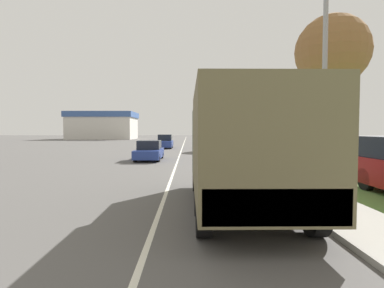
# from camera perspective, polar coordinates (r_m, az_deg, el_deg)

# --- Properties ---
(ground_plane) EXTENTS (180.00, 180.00, 0.00)m
(ground_plane) POSITION_cam_1_polar(r_m,az_deg,el_deg) (36.24, -1.86, -0.69)
(ground_plane) COLOR #565451
(lane_centre_stripe) EXTENTS (0.12, 120.00, 0.00)m
(lane_centre_stripe) POSITION_cam_1_polar(r_m,az_deg,el_deg) (36.24, -1.86, -0.69)
(lane_centre_stripe) COLOR silver
(lane_centre_stripe) RESTS_ON ground
(sidewalk_right) EXTENTS (1.80, 120.00, 0.12)m
(sidewalk_right) POSITION_cam_1_polar(r_m,az_deg,el_deg) (36.42, 5.24, -0.59)
(sidewalk_right) COLOR #9E9B93
(sidewalk_right) RESTS_ON ground
(grass_strip_right) EXTENTS (7.00, 120.00, 0.02)m
(grass_strip_right) POSITION_cam_1_polar(r_m,az_deg,el_deg) (37.14, 12.00, -0.65)
(grass_strip_right) COLOR #56843D
(grass_strip_right) RESTS_ON ground
(military_truck) EXTENTS (2.51, 6.69, 3.05)m
(military_truck) POSITION_cam_1_polar(r_m,az_deg,el_deg) (8.01, 9.38, -0.28)
(military_truck) COLOR #474C38
(military_truck) RESTS_ON ground
(car_nearest_ahead) EXTENTS (1.73, 4.08, 1.38)m
(car_nearest_ahead) POSITION_cam_1_polar(r_m,az_deg,el_deg) (21.34, -8.13, -1.35)
(car_nearest_ahead) COLOR navy
(car_nearest_ahead) RESTS_ON ground
(car_second_ahead) EXTENTS (1.75, 4.23, 1.60)m
(car_second_ahead) POSITION_cam_1_polar(r_m,az_deg,el_deg) (35.31, -5.16, 0.37)
(car_second_ahead) COLOR navy
(car_second_ahead) RESTS_ON ground
(lamp_post) EXTENTS (1.69, 0.24, 6.86)m
(lamp_post) POSITION_cam_1_polar(r_m,az_deg,el_deg) (9.82, 22.82, 14.87)
(lamp_post) COLOR gray
(lamp_post) RESTS_ON sidewalk_right
(tree_mid_right) EXTENTS (4.00, 4.00, 8.46)m
(tree_mid_right) POSITION_cam_1_polar(r_m,az_deg,el_deg) (19.03, 25.12, 15.59)
(tree_mid_right) COLOR #4C3D2D
(tree_mid_right) RESTS_ON grass_strip_right
(tree_far_right) EXTENTS (4.03, 4.03, 7.26)m
(tree_far_right) POSITION_cam_1_polar(r_m,az_deg,el_deg) (34.52, 10.08, 7.80)
(tree_far_right) COLOR brown
(tree_far_right) RESTS_ON grass_strip_right
(building_distant) EXTENTS (15.26, 10.80, 6.38)m
(building_distant) POSITION_cam_1_polar(r_m,az_deg,el_deg) (74.45, -16.55, 3.39)
(building_distant) COLOR beige
(building_distant) RESTS_ON ground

